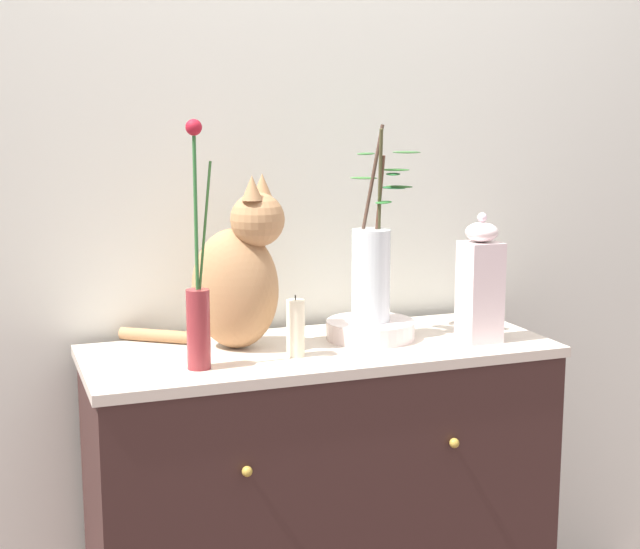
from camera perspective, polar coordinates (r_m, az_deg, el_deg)
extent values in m
cube|color=silver|center=(2.50, -2.38, 5.50)|extent=(4.40, 0.08, 2.60)
cube|color=#37211E|center=(2.44, 0.00, -15.33)|extent=(1.13, 0.44, 0.90)
cube|color=beige|center=(2.28, 0.00, -4.76)|extent=(1.15, 0.45, 0.02)
sphere|color=#B79338|center=(2.06, -4.53, -12.06)|extent=(0.02, 0.02, 0.02)
sphere|color=#B79338|center=(2.24, 8.32, -10.29)|extent=(0.02, 0.02, 0.02)
ellipsoid|color=#AA7B50|center=(2.24, -5.28, -0.88)|extent=(0.27, 0.25, 0.30)
sphere|color=#AA7B50|center=(2.20, -3.89, 3.41)|extent=(0.13, 0.13, 0.13)
cone|color=#AA7B50|center=(2.22, -3.60, 5.52)|extent=(0.05, 0.05, 0.06)
cone|color=#AA7B50|center=(2.16, -4.24, 5.38)|extent=(0.05, 0.05, 0.06)
cylinder|color=#AA7B50|center=(2.35, -10.02, -3.76)|extent=(0.18, 0.14, 0.03)
cylinder|color=maroon|center=(2.08, -7.54, -3.38)|extent=(0.05, 0.05, 0.18)
cylinder|color=#2C6631|center=(2.04, -7.70, 3.75)|extent=(0.01, 0.01, 0.34)
sphere|color=#A51526|center=(2.03, -7.83, 9.02)|extent=(0.04, 0.04, 0.04)
cylinder|color=#33642C|center=(2.04, -7.14, 3.02)|extent=(0.04, 0.01, 0.28)
cylinder|color=silver|center=(2.36, 3.14, -3.42)|extent=(0.23, 0.23, 0.05)
cylinder|color=silver|center=(2.33, 3.17, -0.06)|extent=(0.10, 0.10, 0.23)
cylinder|color=#483328|center=(2.32, 3.09, 4.93)|extent=(0.07, 0.02, 0.35)
ellipsoid|color=#366D30|center=(2.33, 2.72, 5.99)|extent=(0.08, 0.07, 0.01)
ellipsoid|color=#316630|center=(2.36, 2.86, 7.48)|extent=(0.08, 0.07, 0.01)
cylinder|color=#434126|center=(2.30, 3.71, 4.77)|extent=(0.03, 0.07, 0.34)
ellipsoid|color=#2B5E27|center=(2.32, 4.93, 5.44)|extent=(0.08, 0.07, 0.01)
ellipsoid|color=#2E6A2A|center=(2.30, 4.70, 6.48)|extent=(0.08, 0.06, 0.01)
ellipsoid|color=#366632|center=(2.30, 5.38, 7.55)|extent=(0.08, 0.06, 0.01)
cylinder|color=brown|center=(2.31, 3.65, 3.97)|extent=(0.01, 0.06, 0.28)
ellipsoid|color=#27672A|center=(2.31, 3.96, 4.48)|extent=(0.08, 0.07, 0.01)
ellipsoid|color=#236936|center=(2.33, 4.53, 5.38)|extent=(0.07, 0.08, 0.01)
ellipsoid|color=#236B2E|center=(2.31, 4.54, 6.22)|extent=(0.06, 0.08, 0.01)
cube|color=silver|center=(2.34, 9.87, -1.06)|extent=(0.09, 0.09, 0.25)
ellipsoid|color=white|center=(2.32, 9.98, 2.60)|extent=(0.08, 0.08, 0.05)
sphere|color=silver|center=(2.31, 10.01, 3.50)|extent=(0.02, 0.02, 0.02)
cylinder|color=#F4E7C4|center=(2.17, -1.53, -3.34)|extent=(0.04, 0.04, 0.14)
cylinder|color=black|center=(2.16, -1.54, -1.43)|extent=(0.00, 0.00, 0.01)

